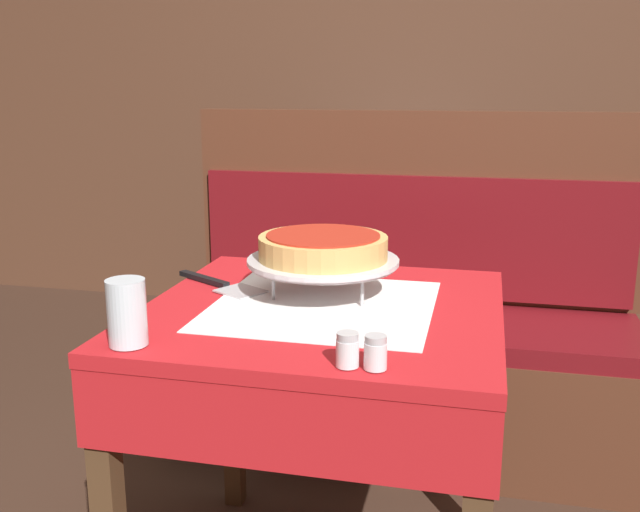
# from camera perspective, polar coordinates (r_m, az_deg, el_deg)

# --- Properties ---
(dining_table_front) EXTENTS (0.77, 0.77, 0.75)m
(dining_table_front) POSITION_cam_1_polar(r_m,az_deg,el_deg) (1.60, 0.25, -7.78)
(dining_table_front) COLOR red
(dining_table_front) RESTS_ON ground_plane
(dining_table_rear) EXTENTS (0.74, 0.74, 0.74)m
(dining_table_rear) POSITION_cam_1_polar(r_m,az_deg,el_deg) (3.30, 5.78, 3.25)
(dining_table_rear) COLOR #194799
(dining_table_rear) RESTS_ON ground_plane
(booth_bench) EXTENTS (1.53, 0.49, 1.13)m
(booth_bench) POSITION_cam_1_polar(r_m,az_deg,el_deg) (2.46, 6.68, -7.60)
(booth_bench) COLOR #4C2819
(booth_bench) RESTS_ON ground_plane
(back_wall_panel) EXTENTS (6.00, 0.04, 2.40)m
(back_wall_panel) POSITION_cam_1_polar(r_m,az_deg,el_deg) (3.75, 8.33, 13.16)
(back_wall_panel) COLOR #4C2D1E
(back_wall_panel) RESTS_ON ground_plane
(pizza_pan_stand) EXTENTS (0.34, 0.34, 0.09)m
(pizza_pan_stand) POSITION_cam_1_polar(r_m,az_deg,el_deg) (1.60, 0.24, -0.54)
(pizza_pan_stand) COLOR #ADADB2
(pizza_pan_stand) RESTS_ON dining_table_front
(deep_dish_pizza) EXTENTS (0.29, 0.29, 0.06)m
(deep_dish_pizza) POSITION_cam_1_polar(r_m,az_deg,el_deg) (1.60, 0.25, 0.77)
(deep_dish_pizza) COLOR tan
(deep_dish_pizza) RESTS_ON pizza_pan_stand
(pizza_server) EXTENTS (0.26, 0.18, 0.01)m
(pizza_server) POSITION_cam_1_polar(r_m,az_deg,el_deg) (1.72, -7.99, -2.25)
(pizza_server) COLOR #BCBCC1
(pizza_server) RESTS_ON dining_table_front
(water_glass_near) EXTENTS (0.07, 0.07, 0.12)m
(water_glass_near) POSITION_cam_1_polar(r_m,az_deg,el_deg) (1.35, -15.19, -4.38)
(water_glass_near) COLOR silver
(water_glass_near) RESTS_ON dining_table_front
(salt_shaker) EXTENTS (0.04, 0.04, 0.06)m
(salt_shaker) POSITION_cam_1_polar(r_m,az_deg,el_deg) (1.22, 2.21, -7.50)
(salt_shaker) COLOR silver
(salt_shaker) RESTS_ON dining_table_front
(pepper_shaker) EXTENTS (0.04, 0.04, 0.06)m
(pepper_shaker) POSITION_cam_1_polar(r_m,az_deg,el_deg) (1.21, 4.46, -7.69)
(pepper_shaker) COLOR silver
(pepper_shaker) RESTS_ON dining_table_front
(condiment_caddy) EXTENTS (0.14, 0.14, 0.15)m
(condiment_caddy) POSITION_cam_1_polar(r_m,az_deg,el_deg) (3.36, 4.56, 5.90)
(condiment_caddy) COLOR black
(condiment_caddy) RESTS_ON dining_table_rear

